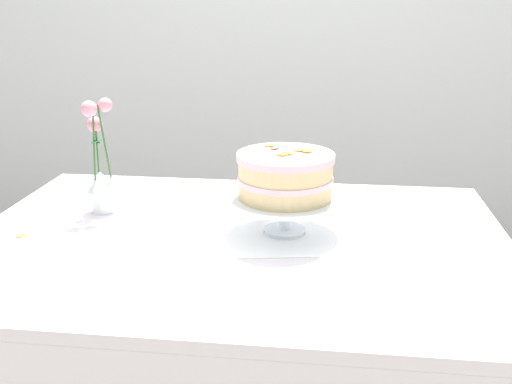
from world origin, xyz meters
The scene contains 6 objects.
dining_table centered at (0.00, -0.02, 0.65)m, with size 1.40×1.00×0.74m.
linen_napkin centered at (0.12, 0.04, 0.74)m, with size 0.32×0.32×0.00m, color white.
cake_stand centered at (0.12, 0.04, 0.82)m, with size 0.29×0.29×0.10m.
layer_cake centered at (0.12, 0.04, 0.90)m, with size 0.25×0.25×0.12m.
flower_vase centered at (-0.41, 0.14, 0.87)m, with size 0.09×0.09×0.33m.
loose_petal_0 centered at (-0.56, -0.06, 0.74)m, with size 0.03×0.02×0.00m, color yellow.
Camera 1 is at (0.22, -1.42, 1.33)m, focal length 41.88 mm.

